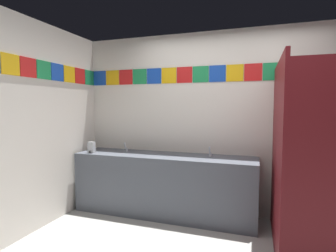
# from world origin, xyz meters

# --- Properties ---
(wall_back) EXTENTS (4.20, 0.09, 2.54)m
(wall_back) POSITION_xyz_m (-0.00, 1.45, 1.28)
(wall_back) COLOR silver
(wall_back) RESTS_ON ground_plane
(wall_side) EXTENTS (0.09, 2.82, 2.54)m
(wall_side) POSITION_xyz_m (-2.14, -0.00, 1.28)
(wall_side) COLOR silver
(wall_side) RESTS_ON ground_plane
(vanity_counter) EXTENTS (2.51, 0.58, 0.84)m
(vanity_counter) POSITION_xyz_m (-0.80, 1.12, 0.43)
(vanity_counter) COLOR #4C515B
(vanity_counter) RESTS_ON ground_plane
(faucet_left) EXTENTS (0.04, 0.10, 0.14)m
(faucet_left) POSITION_xyz_m (-1.42, 1.21, 0.89)
(faucet_left) COLOR silver
(faucet_left) RESTS_ON vanity_counter
(faucet_right) EXTENTS (0.04, 0.10, 0.14)m
(faucet_right) POSITION_xyz_m (-0.17, 1.21, 0.89)
(faucet_right) COLOR silver
(faucet_right) RESTS_ON vanity_counter
(soap_dispenser) EXTENTS (0.09, 0.09, 0.16)m
(soap_dispenser) POSITION_xyz_m (-1.84, 0.94, 0.92)
(soap_dispenser) COLOR #B7BABF
(soap_dispenser) RESTS_ON vanity_counter
(stall_divider) EXTENTS (0.92, 1.40, 1.98)m
(stall_divider) POSITION_xyz_m (0.80, 0.46, 0.99)
(stall_divider) COLOR maroon
(stall_divider) RESTS_ON ground_plane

